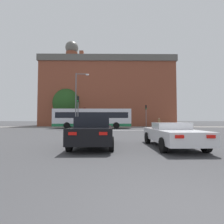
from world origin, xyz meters
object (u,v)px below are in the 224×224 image
at_px(car_roadster_right, 172,134).
at_px(traffic_light_near_left, 78,107).
at_px(street_lamp_junction, 78,95).
at_px(traffic_light_far_right, 146,112).
at_px(car_saloon_left, 93,131).
at_px(bus_crossing_lead, 92,118).
at_px(traffic_light_far_left, 85,114).
at_px(pedestrian_waiting, 159,122).

distance_m(car_roadster_right, traffic_light_near_left, 16.27).
bearing_deg(street_lamp_junction, traffic_light_far_right, 33.95).
height_order(car_saloon_left, traffic_light_near_left, traffic_light_near_left).
relative_size(car_roadster_right, bus_crossing_lead, 0.39).
bearing_deg(traffic_light_far_right, car_roadster_right, -98.82).
relative_size(traffic_light_far_right, street_lamp_junction, 0.51).
xyz_separation_m(car_saloon_left, traffic_light_near_left, (-3.38, 13.98, 2.24)).
relative_size(car_roadster_right, traffic_light_far_left, 1.27).
height_order(bus_crossing_lead, traffic_light_near_left, traffic_light_near_left).
bearing_deg(car_saloon_left, traffic_light_near_left, 103.23).
bearing_deg(traffic_light_far_right, car_saloon_left, -107.85).
bearing_deg(car_roadster_right, car_saloon_left, 174.40).
height_order(car_roadster_right, traffic_light_far_right, traffic_light_far_right).
relative_size(car_saloon_left, traffic_light_near_left, 1.05).
distance_m(car_saloon_left, bus_crossing_lead, 19.17).
relative_size(traffic_light_far_right, pedestrian_waiting, 2.37).
distance_m(street_lamp_junction, pedestrian_waiting, 17.39).
height_order(car_roadster_right, bus_crossing_lead, bus_crossing_lead).
bearing_deg(traffic_light_near_left, street_lamp_junction, 101.20).
relative_size(bus_crossing_lead, traffic_light_far_right, 2.93).
distance_m(car_saloon_left, traffic_light_far_left, 24.72).
relative_size(car_roadster_right, pedestrian_waiting, 2.69).
bearing_deg(bus_crossing_lead, street_lamp_junction, -33.78).
bearing_deg(pedestrian_waiting, traffic_light_near_left, -138.14).
height_order(car_roadster_right, traffic_light_near_left, traffic_light_near_left).
xyz_separation_m(car_roadster_right, street_lamp_junction, (-7.79, 16.62, 4.29)).
height_order(car_roadster_right, street_lamp_junction, street_lamp_junction).
bearing_deg(car_saloon_left, street_lamp_junction, 102.90).
distance_m(traffic_light_near_left, pedestrian_waiting, 18.01).
distance_m(traffic_light_far_right, traffic_light_near_left, 15.01).
height_order(street_lamp_junction, pedestrian_waiting, street_lamp_junction).
xyz_separation_m(traffic_light_far_right, street_lamp_junction, (-11.58, -7.79, 2.13)).
bearing_deg(bus_crossing_lead, pedestrian_waiting, 116.26).
height_order(traffic_light_far_left, street_lamp_junction, street_lamp_junction).
relative_size(car_saloon_left, pedestrian_waiting, 2.69).
xyz_separation_m(car_saloon_left, traffic_light_far_left, (-4.00, 24.33, 1.77)).
bearing_deg(pedestrian_waiting, traffic_light_far_right, -154.47).
height_order(traffic_light_far_left, traffic_light_far_right, traffic_light_far_right).
bearing_deg(bus_crossing_lead, traffic_light_far_right, 117.29).
distance_m(car_saloon_left, traffic_light_near_left, 14.56).
xyz_separation_m(traffic_light_far_left, pedestrian_waiting, (14.56, 0.90, -1.50)).
relative_size(car_saloon_left, car_roadster_right, 1.00).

